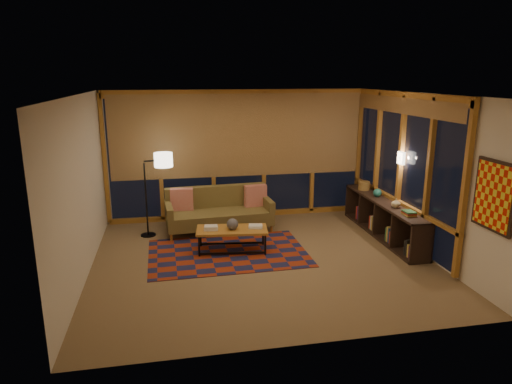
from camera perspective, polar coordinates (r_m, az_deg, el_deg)
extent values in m
cube|color=olive|center=(7.67, 0.77, -8.48)|extent=(5.50, 5.00, 0.01)
cube|color=beige|center=(7.07, 0.85, 12.12)|extent=(5.50, 5.00, 0.01)
cube|color=silver|center=(9.66, -2.24, 4.69)|extent=(5.50, 0.01, 2.70)
cube|color=silver|center=(4.92, 6.79, -5.09)|extent=(5.50, 0.01, 2.70)
cube|color=silver|center=(7.22, -21.08, 0.36)|extent=(0.01, 5.00, 2.70)
cube|color=silver|center=(8.25, 19.86, 2.14)|extent=(0.01, 5.00, 2.70)
cube|color=maroon|center=(7.95, -3.54, -7.60)|extent=(2.71, 1.83, 0.01)
sphere|color=#23222A|center=(7.85, -2.97, -4.00)|extent=(0.21, 0.21, 0.20)
cylinder|color=brown|center=(9.62, 13.35, 0.78)|extent=(0.28, 0.28, 0.17)
sphere|color=#227169|center=(9.13, 14.93, -0.09)|extent=(0.17, 0.17, 0.16)
imported|color=#C5B283|center=(8.49, 17.09, -1.31)|extent=(0.20, 0.20, 0.17)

